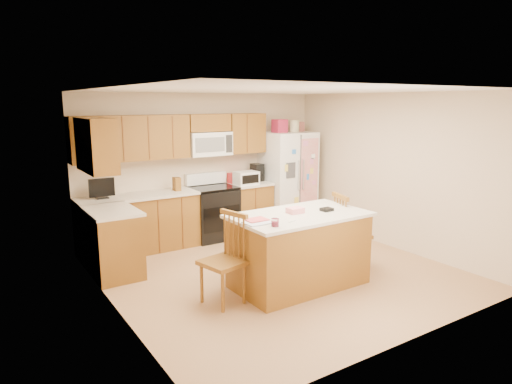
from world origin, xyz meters
TOP-DOWN VIEW (x-y plane):
  - ground at (0.00, 0.00)m, footprint 4.50×4.50m
  - room_shell at (0.00, 0.00)m, footprint 4.60×4.60m
  - cabinetry at (-0.98, 1.79)m, footprint 3.36×1.56m
  - stove at (0.00, 1.94)m, footprint 0.76×0.65m
  - refrigerator at (1.57, 1.87)m, footprint 0.90×0.79m
  - island at (-0.04, -0.52)m, footprint 1.75×1.03m
  - windsor_chair_left at (-1.11, -0.45)m, footprint 0.53×0.55m
  - windsor_chair_back at (-0.06, 0.09)m, footprint 0.39×0.37m
  - windsor_chair_right at (0.94, -0.43)m, footprint 0.56×0.58m

SIDE VIEW (x-z plane):
  - ground at x=0.00m, z-range 0.00..0.00m
  - windsor_chair_back at x=-0.06m, z-range -0.02..0.86m
  - stove at x=0.00m, z-range -0.09..1.04m
  - island at x=-0.04m, z-range -0.04..1.01m
  - windsor_chair_left at x=-1.11m, z-range -0.03..1.05m
  - windsor_chair_right at x=0.94m, z-range -0.03..1.06m
  - cabinetry at x=-0.98m, z-range -0.16..1.99m
  - refrigerator at x=1.57m, z-range -0.10..1.94m
  - room_shell at x=0.00m, z-range 0.18..2.70m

